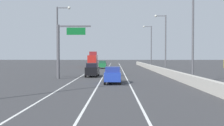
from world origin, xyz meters
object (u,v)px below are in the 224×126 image
(overhead_sign_gantry, at_px, (64,45))
(lamp_post_right_second, at_px, (191,31))
(lamp_post_left_mid, at_px, (59,37))
(box_truck, at_px, (93,60))
(car_green_2, at_px, (103,65))
(car_blue_0, at_px, (113,75))
(car_black_1, at_px, (92,70))
(lamp_post_right_third, at_px, (164,40))
(lamp_post_right_fourth, at_px, (150,44))

(overhead_sign_gantry, relative_size, lamp_post_right_second, 0.71)
(lamp_post_left_mid, relative_size, box_truck, 1.33)
(lamp_post_right_second, height_order, lamp_post_left_mid, same)
(car_green_2, bearing_deg, car_blue_0, -85.69)
(lamp_post_left_mid, distance_m, car_blue_0, 13.46)
(car_black_1, xyz_separation_m, box_truck, (-2.93, 37.25, 1.00))
(overhead_sign_gantry, bearing_deg, lamp_post_right_third, 36.81)
(lamp_post_right_fourth, bearing_deg, lamp_post_left_mid, -122.38)
(lamp_post_right_second, relative_size, box_truck, 1.33)
(car_blue_0, bearing_deg, car_green_2, 94.31)
(lamp_post_left_mid, bearing_deg, lamp_post_right_third, 26.52)
(lamp_post_right_third, distance_m, car_black_1, 15.40)
(overhead_sign_gantry, distance_m, lamp_post_left_mid, 3.81)
(lamp_post_right_fourth, height_order, car_green_2, lamp_post_right_fourth)
(lamp_post_right_fourth, xyz_separation_m, box_truck, (-15.06, 11.25, -4.01))
(overhead_sign_gantry, distance_m, car_green_2, 33.10)
(lamp_post_right_third, relative_size, lamp_post_right_fourth, 1.00)
(lamp_post_right_third, bearing_deg, lamp_post_right_second, -90.51)
(car_green_2, height_order, box_truck, box_truck)
(lamp_post_right_third, height_order, car_black_1, lamp_post_right_third)
(overhead_sign_gantry, distance_m, lamp_post_right_third, 19.99)
(lamp_post_right_fourth, distance_m, lamp_post_left_mid, 31.87)
(overhead_sign_gantry, relative_size, lamp_post_right_third, 0.71)
(lamp_post_right_third, height_order, lamp_post_right_fourth, same)
(car_green_2, bearing_deg, lamp_post_right_fourth, -11.55)
(car_blue_0, bearing_deg, lamp_post_right_second, -1.55)
(car_green_2, distance_m, box_truck, 9.47)
(lamp_post_right_fourth, bearing_deg, car_green_2, 168.45)
(lamp_post_right_third, xyz_separation_m, car_green_2, (-12.05, 20.70, -5.07))
(overhead_sign_gantry, height_order, lamp_post_right_fourth, lamp_post_right_fourth)
(lamp_post_right_fourth, bearing_deg, box_truck, 143.23)
(lamp_post_left_mid, xyz_separation_m, car_black_1, (4.94, 0.92, -5.01))
(car_black_1, relative_size, car_green_2, 0.97)
(overhead_sign_gantry, xyz_separation_m, lamp_post_right_fourth, (15.74, 30.24, 1.33))
(overhead_sign_gantry, relative_size, lamp_post_right_fourth, 0.71)
(car_green_2, bearing_deg, box_truck, 110.13)
(overhead_sign_gantry, relative_size, lamp_post_left_mid, 0.71)
(lamp_post_right_third, height_order, car_blue_0, lamp_post_right_third)
(lamp_post_left_mid, bearing_deg, box_truck, 86.99)
(overhead_sign_gantry, xyz_separation_m, box_truck, (0.68, 41.49, -2.68))
(car_green_2, bearing_deg, lamp_post_left_mid, -100.14)
(car_green_2, relative_size, box_truck, 0.59)
(car_black_1, bearing_deg, car_green_2, 89.38)
(lamp_post_right_second, distance_m, box_truck, 50.32)
(lamp_post_left_mid, bearing_deg, car_black_1, 10.53)
(lamp_post_left_mid, relative_size, car_black_1, 2.32)
(lamp_post_right_fourth, height_order, lamp_post_left_mid, same)
(lamp_post_left_mid, height_order, car_blue_0, lamp_post_left_mid)
(lamp_post_right_second, xyz_separation_m, car_blue_0, (-8.96, 0.24, -5.09))
(box_truck, bearing_deg, lamp_post_right_fourth, -36.77)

